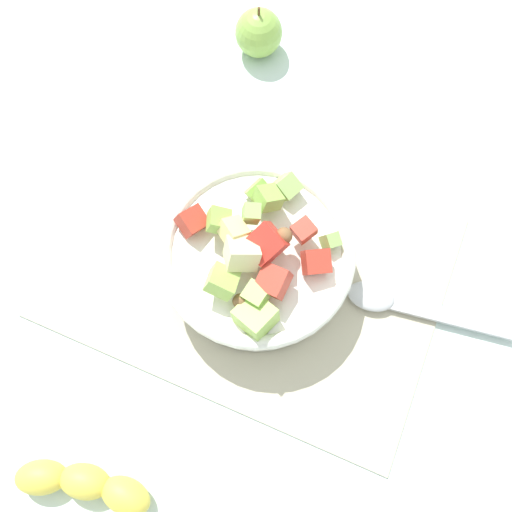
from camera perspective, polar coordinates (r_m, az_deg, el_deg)
The scene contains 6 objects.
ground_plane at distance 0.65m, azimuth -0.62°, elevation -1.16°, with size 2.40×2.40×0.00m, color silver.
placemat at distance 0.65m, azimuth -0.62°, elevation -1.08°, with size 0.46×0.33×0.01m, color #BCB299.
salad_bowl at distance 0.60m, azimuth 0.01°, elevation -0.28°, with size 0.22×0.22×0.12m.
serving_spoon at distance 0.65m, azimuth 15.61°, elevation -5.11°, with size 0.20×0.05×0.01m.
whole_apple at distance 0.79m, azimuth 0.30°, elevation 23.07°, with size 0.07×0.07×0.08m.
banana_whole at distance 0.63m, azimuth -18.19°, elevation -22.52°, with size 0.15×0.06×0.04m.
Camera 1 is at (-0.08, 0.18, 0.62)m, focal length 36.85 mm.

